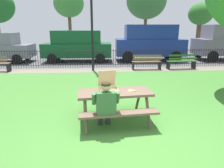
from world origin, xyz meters
name	(u,v)px	position (x,y,z in m)	size (l,w,h in m)	color
ground	(114,105)	(0.00, 2.06, -0.01)	(28.00, 12.12, 0.02)	#448133
cobblestone_walkway	(107,70)	(0.00, 7.42, 0.00)	(28.00, 1.40, 0.01)	gray
street_asphalt	(104,58)	(0.00, 11.70, -0.01)	(28.00, 7.16, 0.01)	#515154
picnic_table_foreground	(115,98)	(-0.08, 1.02, 0.60)	(1.93, 1.63, 0.79)	brown
pizza_box_open	(108,87)	(-0.23, 1.11, 0.86)	(0.52, 0.59, 0.49)	tan
pizza_slice_on_table	(132,91)	(0.35, 1.03, 0.78)	(0.19, 0.24, 0.02)	#EECC57
adult_at_table	(106,104)	(-0.33, 0.50, 0.66)	(0.63, 0.62, 1.19)	#343434
iron_fence_streetside	(106,58)	(0.00, 8.12, 0.54)	(19.76, 0.03, 1.06)	black
park_bench_center	(147,62)	(2.22, 7.28, 0.42)	(1.60, 0.48, 0.85)	brown
park_bench_right	(181,62)	(4.21, 7.28, 0.42)	(1.62, 0.55, 0.85)	#2F6624
lamp_post_walkway	(92,17)	(-0.76, 7.22, 2.78)	(0.28, 0.28, 4.63)	black
parked_car_left	(77,45)	(-1.87, 10.44, 1.10)	(4.65, 2.05, 2.08)	#125128
parked_car_center	(150,42)	(3.14, 10.44, 1.31)	(4.78, 2.23, 2.46)	navy
far_tree_midleft	(69,4)	(-3.17, 17.12, 4.43)	(2.86, 2.86, 5.76)	brown
far_tree_center	(146,1)	(4.32, 17.12, 4.76)	(3.87, 3.87, 6.53)	brown
far_tree_midright	(201,15)	(9.93, 17.12, 3.49)	(2.42, 2.42, 4.69)	brown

